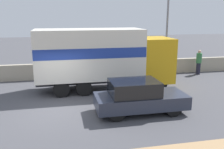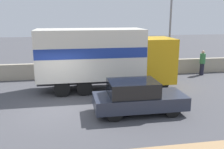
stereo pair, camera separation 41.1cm
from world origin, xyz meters
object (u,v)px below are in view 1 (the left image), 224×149
at_px(car_hatchback, 139,97).
at_px(pedestrian, 199,62).
at_px(street_lamp, 167,21).
at_px(box_truck, 102,56).

bearing_deg(car_hatchback, pedestrian, 43.26).
relative_size(street_lamp, pedestrian, 3.66).
height_order(car_hatchback, pedestrian, pedestrian).
height_order(street_lamp, car_hatchback, street_lamp).
bearing_deg(street_lamp, box_truck, -152.03).
distance_m(street_lamp, car_hatchback, 8.38).
distance_m(car_hatchback, pedestrian, 9.00).
xyz_separation_m(street_lamp, pedestrian, (2.41, -0.44, -2.89)).
xyz_separation_m(box_truck, car_hatchback, (0.97, -3.90, -1.25)).
distance_m(street_lamp, box_truck, 6.07).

